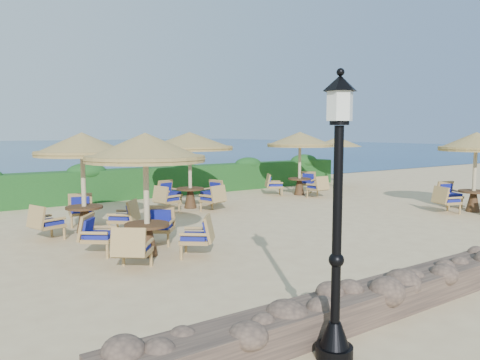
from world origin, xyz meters
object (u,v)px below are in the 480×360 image
cafe_set_2 (83,164)px  cafe_set_1 (475,161)px  extra_parasol (337,142)px  cafe_set_4 (300,150)px  cafe_set_3 (190,154)px  lamp_post (337,230)px  cafe_set_0 (146,175)px

cafe_set_2 → cafe_set_1: bearing=-19.5°
extra_parasol → cafe_set_1: cafe_set_1 is taller
cafe_set_2 → cafe_set_4: size_ratio=0.97×
extra_parasol → cafe_set_4: cafe_set_4 is taller
cafe_set_2 → cafe_set_3: 4.63m
cafe_set_3 → cafe_set_2: bearing=-155.6°
lamp_post → cafe_set_3: bearing=70.0°
extra_parasol → lamp_post: bearing=-136.4°
cafe_set_2 → cafe_set_4: same height
lamp_post → cafe_set_3: 11.26m
extra_parasol → cafe_set_4: 3.50m
lamp_post → cafe_set_0: lamp_post is taller
extra_parasol → cafe_set_1: (-1.33, -7.45, -0.47)m
cafe_set_2 → cafe_set_3: size_ratio=0.90×
cafe_set_2 → cafe_set_3: same height
extra_parasol → cafe_set_1: bearing=-100.1°
cafe_set_1 → cafe_set_3: (-7.42, 6.03, 0.18)m
extra_parasol → cafe_set_4: size_ratio=0.86×
cafe_set_1 → cafe_set_4: bearing=107.3°
cafe_set_0 → cafe_set_2: 3.14m
cafe_set_2 → lamp_post: bearing=-87.5°
extra_parasol → cafe_set_2: 13.40m
cafe_set_2 → cafe_set_4: 9.91m
lamp_post → cafe_set_4: 14.35m
extra_parasol → cafe_set_3: bearing=-170.7°
cafe_set_1 → cafe_set_4: size_ratio=1.03×
cafe_set_2 → cafe_set_3: (4.22, 1.91, 0.06)m
lamp_post → extra_parasol: bearing=43.6°
cafe_set_1 → cafe_set_0: bearing=174.9°
lamp_post → cafe_set_4: bearing=49.8°
lamp_post → cafe_set_0: bearing=89.5°
cafe_set_0 → cafe_set_3: (3.80, 5.02, 0.12)m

